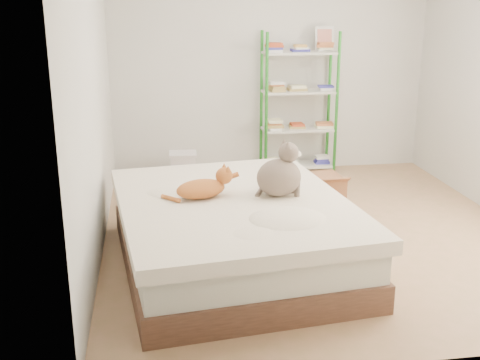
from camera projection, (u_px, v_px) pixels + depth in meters
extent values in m
cube|color=tan|center=(313.00, 231.00, 5.56)|extent=(3.80, 4.20, 0.01)
cube|color=silver|center=(271.00, 64.00, 7.16)|extent=(3.80, 0.01, 2.60)
cube|color=silver|center=(427.00, 152.00, 3.19)|extent=(3.80, 0.01, 2.60)
cube|color=silver|center=(93.00, 97.00, 4.91)|extent=(0.01, 4.20, 2.60)
cube|color=brown|center=(233.00, 252.00, 4.86)|extent=(1.95, 2.32, 0.21)
cube|color=beige|center=(233.00, 226.00, 4.79)|extent=(1.89, 2.25, 0.24)
cube|color=white|center=(233.00, 206.00, 4.74)|extent=(1.99, 2.37, 0.11)
cylinder|color=#268525|center=(266.00, 108.00, 6.92)|extent=(0.04, 0.04, 1.70)
cylinder|color=#268525|center=(261.00, 103.00, 7.22)|extent=(0.04, 0.04, 1.70)
cylinder|color=#268525|center=(337.00, 106.00, 7.04)|extent=(0.04, 0.04, 1.70)
cylinder|color=#268525|center=(329.00, 101.00, 7.34)|extent=(0.04, 0.04, 1.70)
cube|color=beige|center=(297.00, 165.00, 7.35)|extent=(0.86, 0.34, 0.02)
cube|color=beige|center=(298.00, 129.00, 7.22)|extent=(0.86, 0.34, 0.02)
cube|color=beige|center=(299.00, 92.00, 7.08)|extent=(0.86, 0.34, 0.02)
cube|color=beige|center=(300.00, 53.00, 6.95)|extent=(0.86, 0.34, 0.02)
cube|color=#BE4521|center=(273.00, 161.00, 7.29)|extent=(0.20, 0.16, 0.09)
cube|color=#BE4521|center=(321.00, 159.00, 7.38)|extent=(0.20, 0.16, 0.09)
cube|color=#BE4521|center=(273.00, 125.00, 7.16)|extent=(0.20, 0.16, 0.09)
cube|color=#BE4521|center=(298.00, 124.00, 7.20)|extent=(0.20, 0.16, 0.09)
cube|color=#BE4521|center=(322.00, 123.00, 7.24)|extent=(0.20, 0.16, 0.09)
cube|color=#BE4521|center=(274.00, 87.00, 7.02)|extent=(0.20, 0.16, 0.09)
cube|color=#BE4521|center=(299.00, 87.00, 7.07)|extent=(0.20, 0.16, 0.09)
cube|color=#BE4521|center=(324.00, 86.00, 7.11)|extent=(0.20, 0.16, 0.09)
cube|color=#BE4521|center=(275.00, 48.00, 6.89)|extent=(0.20, 0.16, 0.09)
cube|color=#BE4521|center=(300.00, 48.00, 6.93)|extent=(0.20, 0.16, 0.09)
cube|color=#BE4521|center=(325.00, 47.00, 6.98)|extent=(0.20, 0.16, 0.09)
cube|color=silver|center=(324.00, 39.00, 7.00)|extent=(0.22, 0.06, 0.28)
cube|color=red|center=(325.00, 39.00, 6.98)|extent=(0.17, 0.04, 0.22)
cube|color=#97643D|center=(315.00, 193.00, 6.06)|extent=(0.54, 0.44, 0.36)
cube|color=#40247B|center=(320.00, 201.00, 5.86)|extent=(0.31, 0.03, 0.08)
cube|color=#97643D|center=(322.00, 183.00, 5.81)|extent=(0.52, 0.19, 0.11)
cube|color=silver|center=(183.00, 169.00, 6.96)|extent=(0.29, 0.26, 0.33)
cube|color=silver|center=(183.00, 154.00, 6.91)|extent=(0.33, 0.29, 0.03)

